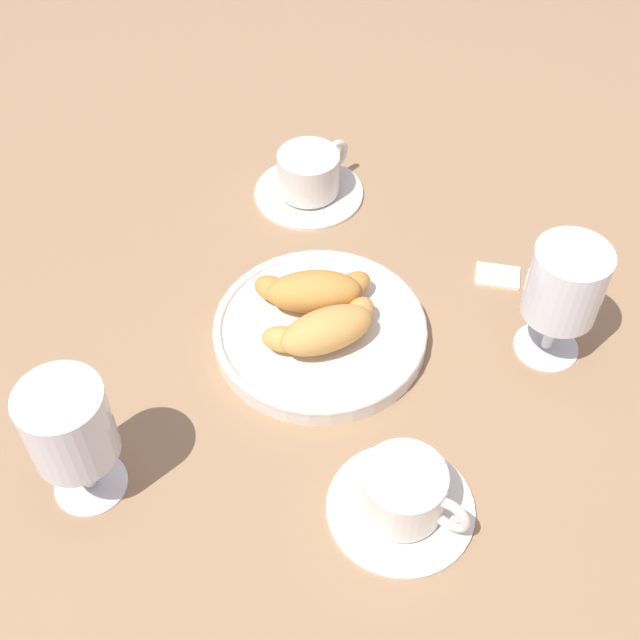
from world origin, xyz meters
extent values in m
plane|color=#997551|center=(0.00, 0.00, 0.00)|extent=(2.20, 2.20, 0.00)
cylinder|color=silver|center=(0.02, 0.01, 0.01)|extent=(0.23, 0.23, 0.02)
torus|color=silver|center=(0.02, 0.01, 0.02)|extent=(0.23, 0.23, 0.01)
ellipsoid|color=#D6994C|center=(0.03, -0.02, 0.05)|extent=(0.11, 0.09, 0.04)
ellipsoid|color=#D6994C|center=(0.06, 0.02, 0.04)|extent=(0.04, 0.05, 0.03)
ellipsoid|color=#D6994C|center=(-0.02, -0.03, 0.04)|extent=(0.05, 0.03, 0.03)
ellipsoid|color=#CC893D|center=(0.01, 0.04, 0.05)|extent=(0.11, 0.06, 0.04)
ellipsoid|color=#CC893D|center=(0.05, 0.06, 0.04)|extent=(0.05, 0.05, 0.03)
ellipsoid|color=#CC893D|center=(-0.04, 0.04, 0.04)|extent=(0.05, 0.04, 0.03)
cylinder|color=silver|center=(-0.02, 0.24, 0.00)|extent=(0.14, 0.14, 0.01)
cylinder|color=silver|center=(-0.02, 0.24, 0.03)|extent=(0.08, 0.08, 0.05)
cylinder|color=brown|center=(-0.02, 0.24, 0.06)|extent=(0.07, 0.07, 0.01)
torus|color=silver|center=(0.01, 0.28, 0.04)|extent=(0.03, 0.04, 0.04)
cylinder|color=silver|center=(0.11, -0.18, 0.00)|extent=(0.14, 0.14, 0.01)
cylinder|color=silver|center=(0.11, -0.18, 0.03)|extent=(0.08, 0.08, 0.05)
cylinder|color=brown|center=(0.11, -0.18, 0.06)|extent=(0.07, 0.07, 0.01)
torus|color=silver|center=(0.15, -0.21, 0.04)|extent=(0.04, 0.03, 0.04)
cylinder|color=white|center=(0.26, 0.02, 0.00)|extent=(0.07, 0.07, 0.01)
cylinder|color=white|center=(0.26, 0.02, 0.03)|extent=(0.01, 0.01, 0.05)
cylinder|color=white|center=(0.26, 0.02, 0.10)|extent=(0.08, 0.08, 0.08)
cylinder|color=gold|center=(0.26, 0.02, 0.09)|extent=(0.07, 0.07, 0.05)
cylinder|color=white|center=(-0.18, -0.19, 0.00)|extent=(0.07, 0.07, 0.01)
cylinder|color=white|center=(-0.18, -0.19, 0.03)|extent=(0.01, 0.01, 0.05)
cylinder|color=white|center=(-0.18, -0.19, 0.10)|extent=(0.08, 0.08, 0.08)
cylinder|color=#E0CC4C|center=(-0.18, -0.19, 0.09)|extent=(0.07, 0.07, 0.05)
cube|color=white|center=(0.21, 0.12, 0.00)|extent=(0.05, 0.04, 0.01)
camera|label=1|loc=(0.07, -0.56, 0.69)|focal=47.40mm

